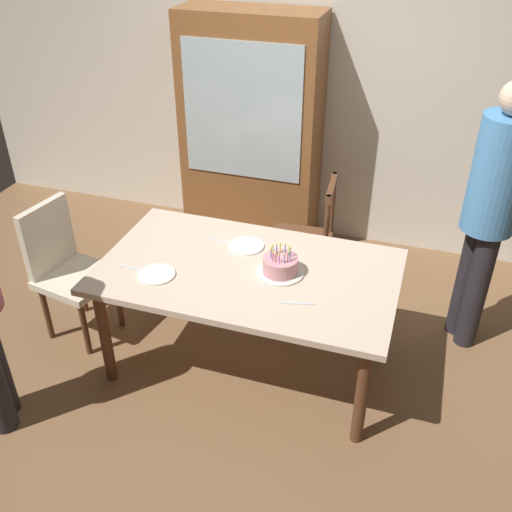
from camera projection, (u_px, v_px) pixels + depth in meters
The scene contains 13 objects.
ground at pixel (249, 361), 3.84m from camera, with size 6.40×6.40×0.00m, color brown.
back_wall at pixel (322, 86), 4.61m from camera, with size 6.40×0.10×2.60m, color silver.
dining_table at pixel (248, 280), 3.48m from camera, with size 1.76×1.02×0.74m.
birthday_cake at pixel (280, 266), 3.37m from camera, with size 0.28×0.28×0.17m.
plate_near_celebrant at pixel (156, 274), 3.38m from camera, with size 0.22×0.22×0.01m, color white.
plate_far_side at pixel (246, 246), 3.64m from camera, with size 0.22×0.22×0.01m, color white.
fork_near_celebrant at pixel (133, 268), 3.43m from camera, with size 0.18×0.02×0.01m, color silver.
fork_far_side at pixel (223, 241), 3.69m from camera, with size 0.18×0.02×0.01m, color silver.
fork_near_guest at pixel (298, 303), 3.15m from camera, with size 0.18×0.02×0.01m, color silver.
chair_spindle_back at pixel (304, 243), 4.22m from camera, with size 0.48×0.48×0.95m.
chair_upholstered at pixel (65, 264), 3.85m from camera, with size 0.51×0.51×0.95m.
person_guest at pixel (491, 206), 3.50m from camera, with size 0.32×0.32×1.78m.
china_cabinet at pixel (251, 133), 4.69m from camera, with size 1.10×0.45×1.90m.
Camera 1 is at (0.93, -2.69, 2.67)m, focal length 40.75 mm.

